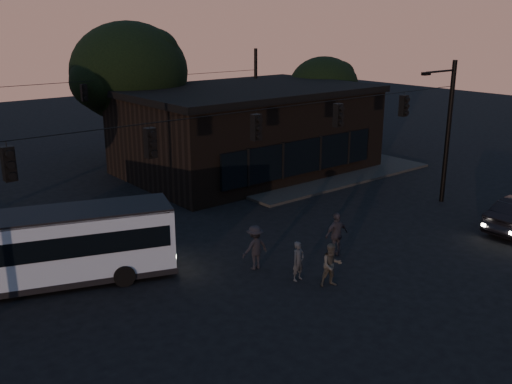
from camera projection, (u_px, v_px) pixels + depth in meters
ground at (327, 299)px, 20.12m from camera, size 120.00×120.00×0.00m
sidewalk_far_right at (301, 167)px, 37.75m from camera, size 14.00×10.00×0.15m
building at (247, 129)px, 36.64m from camera, size 15.40×10.41×5.40m
tree_behind at (129, 72)px, 37.08m from camera, size 7.60×7.60×9.43m
tree_right at (324, 86)px, 43.03m from camera, size 5.20×5.20×6.86m
signal_rig_near at (256, 156)px, 21.81m from camera, size 26.24×0.30×7.50m
signal_rig_far at (86, 112)px, 33.76m from camera, size 26.24×0.30×7.50m
bus at (36, 246)px, 20.68m from camera, size 10.07×5.42×2.78m
pedestrian_a at (298, 261)px, 21.36m from camera, size 0.60×0.42×1.54m
pedestrian_b at (332, 265)px, 20.87m from camera, size 0.99×0.90×1.66m
pedestrian_c at (337, 234)px, 23.53m from camera, size 1.16×0.62×1.89m
pedestrian_d at (255, 247)px, 22.32m from camera, size 1.18×0.71×1.79m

